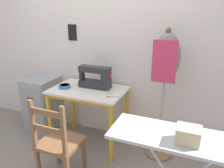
{
  "coord_description": "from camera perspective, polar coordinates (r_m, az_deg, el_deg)",
  "views": [
    {
      "loc": [
        1.23,
        -1.9,
        1.69
      ],
      "look_at": [
        0.33,
        0.27,
        0.88
      ],
      "focal_mm": 35.0,
      "sensor_mm": 36.0,
      "label": 1
    }
  ],
  "objects": [
    {
      "name": "ground_plane",
      "position": [
        2.83,
        -8.72,
        -17.89
      ],
      "size": [
        14.0,
        14.0,
        0.0
      ],
      "primitive_type": "plane",
      "color": "gray"
    },
    {
      "name": "wall_back",
      "position": [
        2.88,
        -3.06,
        10.79
      ],
      "size": [
        10.0,
        0.06,
        2.55
      ],
      "color": "silver",
      "rests_on": "ground_plane"
    },
    {
      "name": "sewing_table",
      "position": [
        2.72,
        -6.28,
        -3.51
      ],
      "size": [
        0.91,
        0.6,
        0.76
      ],
      "color": "silver",
      "rests_on": "ground_plane"
    },
    {
      "name": "sewing_machine",
      "position": [
        2.7,
        -4.12,
        1.59
      ],
      "size": [
        0.41,
        0.15,
        0.29
      ],
      "color": "#28282D",
      "rests_on": "sewing_table"
    },
    {
      "name": "fabric_bowl",
      "position": [
        2.78,
        -12.26,
        -0.55
      ],
      "size": [
        0.14,
        0.14,
        0.04
      ],
      "color": "teal",
      "rests_on": "sewing_table"
    },
    {
      "name": "scissors",
      "position": [
        2.44,
        -0.21,
        -3.35
      ],
      "size": [
        0.14,
        0.08,
        0.01
      ],
      "color": "silver",
      "rests_on": "sewing_table"
    },
    {
      "name": "thread_spool_near_machine",
      "position": [
        2.52,
        -1.03,
        -2.19
      ],
      "size": [
        0.04,
        0.04,
        0.04
      ],
      "color": "silver",
      "rests_on": "sewing_table"
    },
    {
      "name": "wooden_chair",
      "position": [
        2.3,
        -13.79,
        -14.82
      ],
      "size": [
        0.4,
        0.38,
        0.92
      ],
      "color": "brown",
      "rests_on": "ground_plane"
    },
    {
      "name": "filing_cabinet",
      "position": [
        3.37,
        -17.63,
        -4.77
      ],
      "size": [
        0.41,
        0.47,
        0.76
      ],
      "color": "#93999E",
      "rests_on": "ground_plane"
    },
    {
      "name": "dress_form",
      "position": [
        2.4,
        13.76,
        4.2
      ],
      "size": [
        0.32,
        0.32,
        1.51
      ],
      "color": "#846647",
      "rests_on": "ground_plane"
    },
    {
      "name": "ironing_board",
      "position": [
        1.64,
        17.56,
        -14.43
      ],
      "size": [
        1.0,
        0.37,
        0.86
      ],
      "color": "#ADB2B7",
      "rests_on": "ground_plane"
    },
    {
      "name": "storage_box",
      "position": [
        1.55,
        19.28,
        -12.45
      ],
      "size": [
        0.16,
        0.13,
        0.11
      ],
      "color": "beige",
      "rests_on": "ironing_board"
    }
  ]
}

